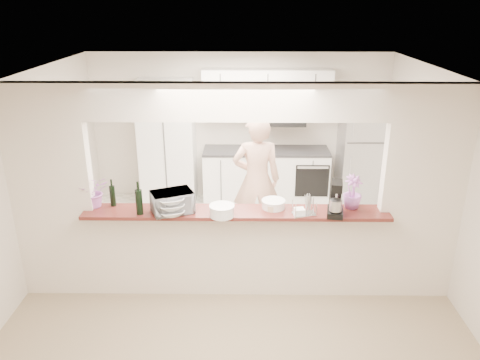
{
  "coord_description": "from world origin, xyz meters",
  "views": [
    {
      "loc": [
        0.1,
        -4.78,
        3.28
      ],
      "look_at": [
        0.04,
        0.3,
        1.32
      ],
      "focal_mm": 35.0,
      "sensor_mm": 36.0,
      "label": 1
    }
  ],
  "objects_px": {
    "toaster_oven": "(172,202)",
    "person": "(257,181)",
    "stand_mixer": "(336,200)",
    "refrigerator": "(362,156)"
  },
  "relations": [
    {
      "from": "toaster_oven",
      "to": "person",
      "type": "height_order",
      "value": "person"
    },
    {
      "from": "stand_mixer",
      "to": "person",
      "type": "xyz_separation_m",
      "value": [
        -0.82,
        1.45,
        -0.34
      ]
    },
    {
      "from": "stand_mixer",
      "to": "toaster_oven",
      "type": "bearing_deg",
      "value": 178.81
    },
    {
      "from": "toaster_oven",
      "to": "person",
      "type": "distance_m",
      "value": 1.73
    },
    {
      "from": "stand_mixer",
      "to": "person",
      "type": "distance_m",
      "value": 1.7
    },
    {
      "from": "person",
      "to": "stand_mixer",
      "type": "bearing_deg",
      "value": 116.28
    },
    {
      "from": "refrigerator",
      "to": "person",
      "type": "bearing_deg",
      "value": -143.17
    },
    {
      "from": "stand_mixer",
      "to": "person",
      "type": "bearing_deg",
      "value": 119.67
    },
    {
      "from": "refrigerator",
      "to": "stand_mixer",
      "type": "height_order",
      "value": "refrigerator"
    },
    {
      "from": "person",
      "to": "toaster_oven",
      "type": "bearing_deg",
      "value": 52.36
    }
  ]
}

